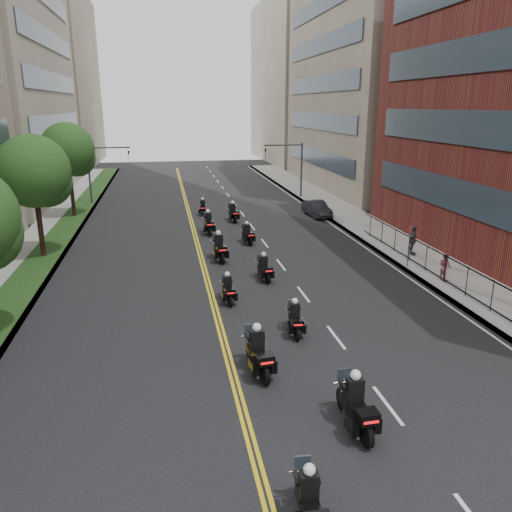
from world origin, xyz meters
The scene contains 24 objects.
sidewalk_right centered at (12.00, 25.00, 0.07)m, with size 4.00×90.00×0.15m, color gray.
sidewalk_left centered at (-12.00, 25.00, 0.07)m, with size 4.00×90.00×0.15m, color gray.
grass_strip centered at (-11.20, 25.00, 0.17)m, with size 2.00×90.00×0.04m, color #1C3513.
building_right_tan centered at (21.48, 48.00, 15.00)m, with size 15.11×28.00×30.00m.
building_right_far centered at (21.50, 78.00, 13.00)m, with size 15.00×28.00×26.00m, color gray.
building_left_far centered at (-22.00, 78.00, 13.00)m, with size 16.00×28.00×26.00m, color #796958.
iron_fence centered at (11.00, 12.00, 0.90)m, with size 0.05×28.00×1.50m.
street_trees centered at (-11.05, 18.61, 5.13)m, with size 4.40×38.40×7.98m.
traffic_signal_right centered at (9.54, 42.00, 3.70)m, with size 4.09×0.20×5.60m.
traffic_signal_left centered at (-9.54, 42.00, 3.70)m, with size 4.09×0.20×5.60m.
motorcycle_0 centered at (-0.68, 0.74, 0.65)m, with size 0.57×2.23×1.65m.
motorcycle_1 centered at (1.70, 4.04, 0.74)m, with size 0.59×2.55×1.88m.
motorcycle_2 centered at (-0.53, 7.77, 0.74)m, with size 0.73×2.55×1.89m.
motorcycle_3 centered at (1.60, 10.68, 0.61)m, with size 0.58×2.10×1.55m.
motorcycle_4 centered at (-0.71, 14.71, 0.60)m, with size 0.48×2.06×1.52m.
motorcycle_5 centered at (1.66, 17.54, 0.62)m, with size 0.59×2.13×1.57m.
motorcycle_6 centered at (-0.36, 21.60, 0.74)m, with size 0.69×2.55×1.89m.
motorcycle_7 centered at (2.01, 25.17, 0.62)m, with size 0.64×2.12×1.57m.
motorcycle_8 centered at (-0.41, 28.45, 0.73)m, with size 0.59×2.49×1.84m.
motorcycle_9 centered at (1.97, 32.18, 0.68)m, with size 0.65×2.33×1.72m.
motorcycle_10 centered at (-0.27, 35.28, 0.60)m, with size 0.57×2.06×1.52m.
parked_sedan centered at (9.40, 32.89, 0.67)m, with size 1.41×4.05×1.34m, color black.
pedestrian_b centered at (11.20, 15.36, 0.91)m, with size 0.74×0.57×1.52m, color #9C555E.
pedestrian_c centered at (11.76, 20.09, 1.09)m, with size 1.10×0.46×1.88m, color #3B3C42.
Camera 1 is at (-3.52, -7.98, 9.28)m, focal length 35.00 mm.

